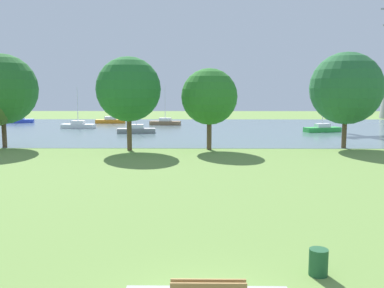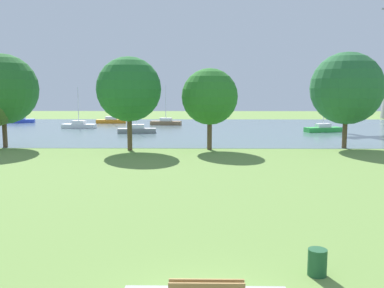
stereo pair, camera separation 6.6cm
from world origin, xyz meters
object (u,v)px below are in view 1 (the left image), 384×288
Objects in this scene: tree_east_far at (209,97)px; sailboat_white at (78,125)px; sailboat_gray at (136,130)px; sailboat_orange at (110,120)px; sailboat_brown at (165,122)px; tree_mid_shore at (346,88)px; tree_west_near at (129,89)px; litter_bin at (318,262)px; sailboat_green at (322,129)px; sailboat_blue at (19,120)px; tree_west_far at (2,89)px.

sailboat_white is at bearing 129.97° from tree_east_far.
sailboat_gray is 0.81× the size of tree_east_far.
sailboat_orange is at bearing 116.36° from tree_east_far.
sailboat_brown reaches higher than sailboat_white.
sailboat_white is 37.51m from tree_mid_shore.
sailboat_gray is at bearing 95.79° from tree_west_near.
litter_bin is at bearing -110.27° from tree_mid_shore.
tree_mid_shore is at bearing -33.63° from sailboat_white.
sailboat_green is 0.90× the size of tree_east_far.
tree_mid_shore is (43.78, -30.68, 5.16)m from sailboat_blue.
tree_mid_shore reaches higher than sailboat_white.
sailboat_orange is 0.87× the size of tree_west_far.
sailboat_green is 0.79× the size of tree_west_near.
sailboat_white is (-20.63, 48.48, 0.05)m from litter_bin.
tree_west_near is (-1.16, -28.34, 5.07)m from sailboat_brown.
sailboat_green is (24.16, 1.84, 0.01)m from sailboat_gray.
litter_bin is 0.13× the size of sailboat_blue.
tree_west_far is 0.99× the size of tree_mid_shore.
tree_west_near reaches higher than sailboat_white.
sailboat_white is 0.97× the size of sailboat_gray.
sailboat_white is 0.96× the size of sailboat_blue.
sailboat_green is 16.67m from tree_mid_shore.
sailboat_white is at bearing 113.05° from litter_bin.
sailboat_brown is (24.90, -3.97, 0.00)m from sailboat_blue.
litter_bin is 45.41m from sailboat_green.
tree_west_far is 19.63m from tree_east_far.
sailboat_orange reaches higher than litter_bin.
sailboat_orange is at bearing 160.01° from sailboat_brown.
sailboat_orange is at bearing -2.10° from sailboat_blue.
tree_mid_shore is (12.76, 1.11, 0.76)m from tree_east_far.
tree_mid_shore is at bearing -0.40° from tree_west_far.
sailboat_brown is at bearing -19.99° from sailboat_orange.
sailboat_green is 23.12m from tree_east_far.
tree_west_far reaches higher than sailboat_blue.
sailboat_blue is at bearing 141.81° from sailboat_white.
litter_bin is at bearing -72.83° from sailboat_orange.
sailboat_gray is at bearing -67.88° from sailboat_orange.
sailboat_green is at bearing 23.84° from tree_west_far.
tree_west_far is at bearing -97.83° from sailboat_orange.
tree_west_near is (8.19, -31.75, 5.06)m from sailboat_orange.
tree_east_far is (15.47, -31.22, 4.38)m from sailboat_orange.
tree_mid_shore is at bearing -46.84° from sailboat_orange.
tree_east_far is (-2.46, 26.80, 4.46)m from litter_bin.
sailboat_gray is 17.89m from tree_east_far.
tree_west_near reaches higher than tree_east_far.
tree_mid_shore is at bearing 4.67° from tree_west_near.
tree_mid_shore is at bearing -35.02° from sailboat_blue.
tree_west_near is 7.33m from tree_east_far.
tree_east_far is at bearing -63.64° from sailboat_orange.
tree_west_far reaches higher than sailboat_brown.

